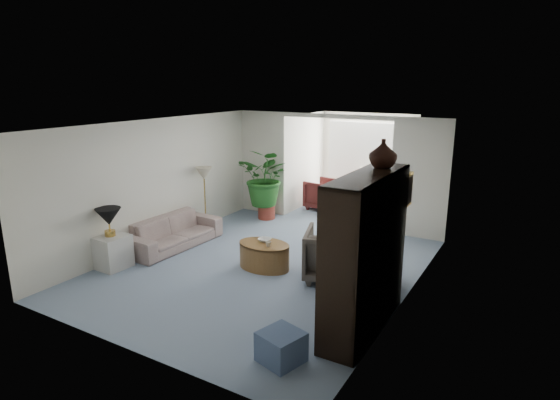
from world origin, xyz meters
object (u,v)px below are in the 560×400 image
Objects in this scene: framed_picture at (406,192)px; coffee_cup at (268,244)px; plant_pot at (267,212)px; sunroom_table at (363,197)px; entertainment_cabinet at (365,254)px; cabinet_urn at (383,154)px; wingback_chair at (333,254)px; side_table_dark at (380,262)px; ottoman at (281,347)px; sofa at (174,232)px; sunroom_chair_blue at (382,202)px; table_lamp at (108,217)px; sunroom_chair_maroon at (325,194)px; coffee_bowl at (265,240)px; end_table at (112,252)px; coffee_table at (264,256)px; floor_lamp at (204,174)px.

coffee_cup is at bearing 179.70° from framed_picture.
sunroom_table is at bearing 54.20° from plant_pot.
entertainment_cabinet is 1.33m from cabinet_urn.
entertainment_cabinet reaches higher than sunroom_table.
framed_picture is 1.78m from wingback_chair.
side_table_dark reaches higher than ottoman.
cabinet_urn is (-0.23, -0.43, 0.58)m from framed_picture.
sunroom_chair_blue is (2.91, 4.01, 0.08)m from sofa.
table_lamp reaches higher than sunroom_table.
sunroom_chair_maroon reaches higher than plant_pot.
ottoman is at bearing -113.90° from entertainment_cabinet.
plant_pot is (-1.51, 2.46, -0.32)m from coffee_bowl.
end_table is at bearing -147.61° from coffee_bowl.
sunroom_table is (-2.17, 5.31, -2.01)m from cabinet_urn.
coffee_cup is (2.27, -0.11, 0.20)m from sofa.
framed_picture is at bearing -2.63° from coffee_table.
coffee_bowl is at bearing 125.98° from ottoman.
entertainment_cabinet reaches higher than ottoman.
table_lamp reaches higher than sunroom_chair_blue.
coffee_bowl is 0.27× the size of sunroom_chair_maroon.
entertainment_cabinet reaches higher than sunroom_chair_blue.
cabinet_urn is (4.53, 0.80, 1.98)m from end_table.
plant_pot is at bearing 78.91° from table_lamp.
wingback_chair is at bearing 128.30° from entertainment_cabinet.
coffee_cup is 0.19× the size of sunroom_table.
wingback_chair is (3.35, 0.19, 0.13)m from sofa.
framed_picture is at bearing -4.87° from coffee_bowl.
side_table_dark reaches higher than sunroom_table.
plant_pot is (0.57, 2.55, -0.14)m from sofa.
sunroom_table is at bearing 68.90° from table_lamp.
cabinet_urn reaches higher than coffee_cup.
framed_picture is at bearing 70.25° from ottoman.
sunroom_chair_blue is (3.11, 5.36, -0.56)m from table_lamp.
sunroom_table is (-0.75, 0.75, -0.12)m from sunroom_chair_blue.
sunroom_chair_blue is 1.58× the size of sunroom_table.
coffee_bowl is at bearing -26.39° from floor_lamp.
end_table is 6.20m from sunroom_chair_blue.
entertainment_cabinet is at bearing -90.00° from cabinet_urn.
plant_pot is at bearing 140.50° from cabinet_urn.
coffee_bowl is 2.23× the size of coffee_cup.
wingback_chair is (3.55, 1.54, 0.13)m from end_table.
table_lamp is 5.63m from sunroom_chair_maroon.
coffee_table is 1.26m from wingback_chair.
sunroom_chair_maroon is at bearing 60.26° from floor_lamp.
framed_picture reaches higher than floor_lamp.
sunroom_chair_blue reaches higher than plant_pot.
sunroom_chair_maroon is (-2.92, 4.56, -1.89)m from cabinet_urn.
end_table is 0.69× the size of sunroom_chair_maroon.
coffee_table reaches higher than plant_pot.
cabinet_urn is (4.53, 0.80, 1.34)m from table_lamp.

